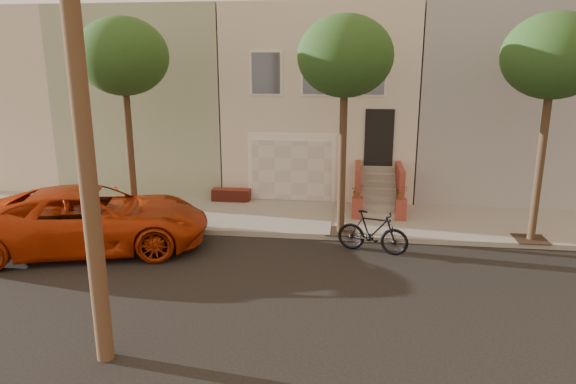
# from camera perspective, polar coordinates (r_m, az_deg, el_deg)

# --- Properties ---
(ground) EXTENTS (90.00, 90.00, 0.00)m
(ground) POSITION_cam_1_polar(r_m,az_deg,el_deg) (12.07, 0.51, -10.90)
(ground) COLOR black
(ground) RESTS_ON ground
(sidewalk) EXTENTS (40.00, 3.70, 0.15)m
(sidewalk) POSITION_cam_1_polar(r_m,az_deg,el_deg) (17.01, 2.64, -2.96)
(sidewalk) COLOR gray
(sidewalk) RESTS_ON ground
(house_row) EXTENTS (33.10, 11.70, 7.00)m
(house_row) POSITION_cam_1_polar(r_m,az_deg,el_deg) (22.11, 4.02, 10.51)
(house_row) COLOR beige
(house_row) RESTS_ON sidewalk
(tree_left) EXTENTS (2.70, 2.57, 6.30)m
(tree_left) POSITION_cam_1_polar(r_m,az_deg,el_deg) (16.21, -17.99, 14.10)
(tree_left) COLOR #2D2116
(tree_left) RESTS_ON sidewalk
(tree_mid) EXTENTS (2.70, 2.57, 6.30)m
(tree_mid) POSITION_cam_1_polar(r_m,az_deg,el_deg) (14.73, 6.41, 14.72)
(tree_mid) COLOR #2D2116
(tree_mid) RESTS_ON sidewalk
(tree_right) EXTENTS (2.70, 2.57, 6.30)m
(tree_right) POSITION_cam_1_polar(r_m,az_deg,el_deg) (15.63, 27.59, 13.20)
(tree_right) COLOR #2D2116
(tree_right) RESTS_ON sidewalk
(pickup_truck) EXTENTS (6.97, 4.60, 1.78)m
(pickup_truck) POSITION_cam_1_polar(r_m,az_deg,el_deg) (15.27, -21.12, -2.82)
(pickup_truck) COLOR #B1310A
(pickup_truck) RESTS_ON ground
(motorcycle) EXTENTS (2.06, 1.06, 1.19)m
(motorcycle) POSITION_cam_1_polar(r_m,az_deg,el_deg) (14.27, 9.46, -4.43)
(motorcycle) COLOR black
(motorcycle) RESTS_ON ground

